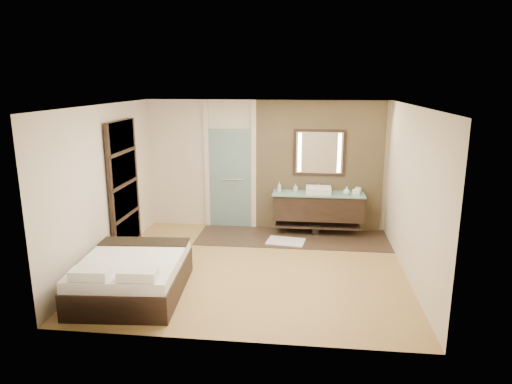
# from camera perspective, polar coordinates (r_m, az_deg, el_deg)

# --- Properties ---
(floor) EXTENTS (5.00, 5.00, 0.00)m
(floor) POSITION_cam_1_polar(r_m,az_deg,el_deg) (7.80, -0.35, -9.45)
(floor) COLOR #AA8447
(floor) RESTS_ON ground
(tile_strip) EXTENTS (3.80, 1.30, 0.01)m
(tile_strip) POSITION_cam_1_polar(r_m,az_deg,el_deg) (9.25, 4.55, -5.67)
(tile_strip) COLOR #35251D
(tile_strip) RESTS_ON floor
(stone_wall) EXTENTS (2.60, 0.08, 2.70)m
(stone_wall) POSITION_cam_1_polar(r_m,az_deg,el_deg) (9.49, 7.86, 3.15)
(stone_wall) COLOR tan
(stone_wall) RESTS_ON floor
(vanity) EXTENTS (1.85, 0.55, 0.88)m
(vanity) POSITION_cam_1_polar(r_m,az_deg,el_deg) (9.38, 7.74, -1.80)
(vanity) COLOR black
(vanity) RESTS_ON stone_wall
(mirror_unit) EXTENTS (1.06, 0.04, 0.96)m
(mirror_unit) POSITION_cam_1_polar(r_m,az_deg,el_deg) (9.39, 7.93, 4.89)
(mirror_unit) COLOR black
(mirror_unit) RESTS_ON stone_wall
(frosted_door) EXTENTS (1.10, 0.12, 2.70)m
(frosted_door) POSITION_cam_1_polar(r_m,az_deg,el_deg) (9.66, -3.22, 2.19)
(frosted_door) COLOR #A6D3D1
(frosted_door) RESTS_ON floor
(shoji_partition) EXTENTS (0.06, 1.20, 2.40)m
(shoji_partition) POSITION_cam_1_polar(r_m,az_deg,el_deg) (8.60, -16.14, 0.67)
(shoji_partition) COLOR black
(shoji_partition) RESTS_ON floor
(bed) EXTENTS (1.56, 1.90, 0.69)m
(bed) POSITION_cam_1_polar(r_m,az_deg,el_deg) (7.04, -15.18, -10.05)
(bed) COLOR black
(bed) RESTS_ON floor
(bath_mat) EXTENTS (0.78, 0.60, 0.02)m
(bath_mat) POSITION_cam_1_polar(r_m,az_deg,el_deg) (8.98, 3.74, -6.18)
(bath_mat) COLOR silver
(bath_mat) RESTS_ON floor
(waste_bin) EXTENTS (0.18, 0.18, 0.22)m
(waste_bin) POSITION_cam_1_polar(r_m,az_deg,el_deg) (9.45, 7.48, -4.66)
(waste_bin) COLOR black
(waste_bin) RESTS_ON floor
(tissue_box) EXTENTS (0.13, 0.13, 0.10)m
(tissue_box) POSITION_cam_1_polar(r_m,az_deg,el_deg) (9.30, 12.38, -0.01)
(tissue_box) COLOR white
(tissue_box) RESTS_ON vanity
(soap_bottle_a) EXTENTS (0.09, 0.09, 0.20)m
(soap_bottle_a) POSITION_cam_1_polar(r_m,az_deg,el_deg) (9.32, 2.94, 0.64)
(soap_bottle_a) COLOR silver
(soap_bottle_a) RESTS_ON vanity
(soap_bottle_b) EXTENTS (0.09, 0.09, 0.15)m
(soap_bottle_b) POSITION_cam_1_polar(r_m,az_deg,el_deg) (9.38, 4.97, 0.55)
(soap_bottle_b) COLOR #B2B2B2
(soap_bottle_b) RESTS_ON vanity
(soap_bottle_c) EXTENTS (0.16, 0.16, 0.16)m
(soap_bottle_c) POSITION_cam_1_polar(r_m,az_deg,el_deg) (9.26, 11.27, 0.17)
(soap_bottle_c) COLOR #C0F2F1
(soap_bottle_c) RESTS_ON vanity
(cup) EXTENTS (0.16, 0.16, 0.11)m
(cup) POSITION_cam_1_polar(r_m,az_deg,el_deg) (9.48, 12.64, 0.25)
(cup) COLOR white
(cup) RESTS_ON vanity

